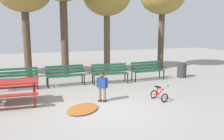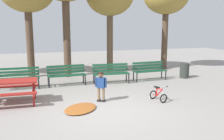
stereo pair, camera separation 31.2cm
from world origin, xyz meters
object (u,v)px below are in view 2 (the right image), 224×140
Objects in this scene: picnic_table at (8,86)px; park_bench_left at (66,73)px; trash_bin at (184,70)px; park_bench_far_left at (19,76)px; child_standing at (101,84)px; park_bench_far_right at (149,69)px; park_bench_right at (111,72)px; kids_bicycle at (158,95)px.

picnic_table is 1.16× the size of park_bench_left.
park_bench_left reaches higher than trash_bin.
park_bench_far_left is 3.75m from child_standing.
picnic_table is 1.15× the size of park_bench_far_right.
park_bench_left is at bearing 1.68° from park_bench_far_left.
park_bench_right is (4.03, 1.82, -0.08)m from picnic_table.
park_bench_far_left is at bearing -178.32° from park_bench_left.
park_bench_far_left is at bearing 135.35° from child_standing.
park_bench_right is 3.76m from trash_bin.
kids_bicycle is 0.84× the size of trash_bin.
picnic_table is 1.16× the size of park_bench_far_left.
child_standing is (-3.03, -2.52, 0.08)m from park_bench_far_right.
park_bench_far_right is at bearing 17.56° from picnic_table.
park_bench_left is 0.99× the size of park_bench_right.
park_bench_far_right is 1.88m from trash_bin.
child_standing is at bearing -140.21° from park_bench_far_right.
park_bench_left is 2.64× the size of kids_bicycle.
park_bench_far_right is at bearing 1.44° from park_bench_right.
park_bench_far_left is 3.81m from park_bench_right.
trash_bin is (3.76, -0.04, -0.15)m from park_bench_right.
child_standing is at bearing -153.57° from trash_bin.
kids_bicycle is (1.83, -0.53, -0.39)m from child_standing.
park_bench_far_left is (0.22, 1.99, -0.08)m from picnic_table.
park_bench_right is 2.67× the size of kids_bicycle.
park_bench_left is 5.67m from trash_bin.
child_standing is at bearing -74.01° from park_bench_left.
picnic_table is at bearing -162.44° from park_bench_far_right.
kids_bicycle is at bearing -51.11° from park_bench_left.
park_bench_far_right is (5.92, 1.87, -0.08)m from picnic_table.
park_bench_far_left reaches higher than picnic_table.
park_bench_far_left is 7.57m from trash_bin.
park_bench_far_left is at bearing 177.57° from park_bench_right.
park_bench_left is at bearing 105.99° from child_standing.
park_bench_right is 1.61× the size of child_standing.
child_standing is 1.39× the size of trash_bin.
kids_bicycle is (2.60, -3.23, -0.31)m from park_bench_left.
park_bench_right is (3.81, -0.16, 0.00)m from park_bench_far_left.
trash_bin is (7.78, 1.78, -0.23)m from picnic_table.
park_bench_far_left is 0.99× the size of park_bench_far_right.
park_bench_far_left is at bearing 144.84° from kids_bicycle.
kids_bicycle is (4.72, -1.18, -0.39)m from picnic_table.
park_bench_right is at bearing 65.30° from child_standing.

